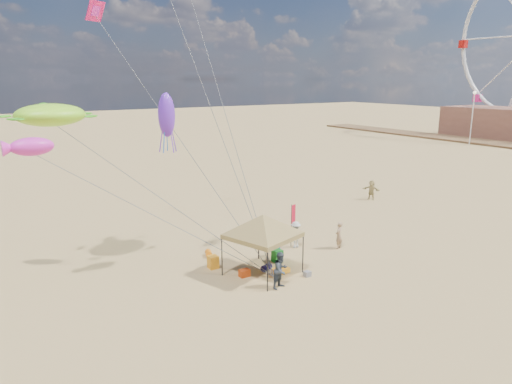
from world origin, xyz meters
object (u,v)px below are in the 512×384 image
person_near_c (296,235)px  person_far_c (371,190)px  chair_green (277,256)px  person_near_b (281,270)px  cooler_blue (275,248)px  person_near_a (339,235)px  beach_cart (281,270)px  chair_yellow (213,262)px  canopy_tent (263,217)px  feather_flag (293,218)px  lamp_north (473,109)px  cooler_red (244,273)px

person_near_c → person_far_c: bearing=-149.4°
person_near_c → chair_green: bearing=35.0°
person_near_b → cooler_blue: bearing=41.5°
person_near_a → person_far_c: 12.94m
beach_cart → person_near_a: 5.37m
cooler_blue → chair_yellow: bearing=-175.0°
person_near_b → canopy_tent: bearing=67.3°
canopy_tent → chair_yellow: size_ratio=8.31×
feather_flag → person_near_b: feather_flag is taller
canopy_tent → chair_yellow: bearing=131.6°
person_far_c → lamp_north: 42.79m
person_far_c → canopy_tent: bearing=-87.4°
canopy_tent → person_far_c: bearing=26.3°
person_far_c → person_near_a: bearing=-78.4°
feather_flag → cooler_blue: feather_flag is taller
feather_flag → chair_green: (-2.31, -1.65, -1.44)m
cooler_red → person_far_c: bearing=24.4°
chair_green → person_near_a: bearing=-3.5°
person_near_a → person_far_c: size_ratio=1.00×
person_near_a → lamp_north: lamp_north is taller
chair_yellow → person_near_c: size_ratio=0.42×
person_near_c → lamp_north: 56.69m
feather_flag → lamp_north: (51.77, 22.13, 3.73)m
chair_green → chair_yellow: bearing=162.0°
person_near_a → chair_yellow: bearing=-39.1°
beach_cart → person_near_b: 1.82m
canopy_tent → beach_cart: size_ratio=6.46×
canopy_tent → cooler_red: bearing=168.2°
canopy_tent → person_near_c: 5.04m
cooler_blue → person_near_b: 5.18m
beach_cart → lamp_north: bearing=24.7°
person_near_c → person_near_b: bearing=50.9°
cooler_red → cooler_blue: 4.16m
person_near_c → chair_yellow: bearing=7.1°
beach_cart → person_near_c: (3.10, 2.78, 0.62)m
cooler_blue → chair_yellow: 4.36m
chair_green → lamp_north: bearing=23.7°
feather_flag → cooler_blue: (-1.43, -0.15, -1.60)m
person_near_a → chair_green: bearing=-32.5°
cooler_red → person_near_c: (4.88, 2.02, 0.63)m
beach_cart → person_near_c: 4.21m
chair_green → person_near_b: 3.43m
feather_flag → person_far_c: size_ratio=1.59×
feather_flag → person_near_a: bearing=-43.3°
chair_yellow → person_near_c: bearing=1.5°
person_near_c → cooler_red: bearing=28.1°
canopy_tent → person_near_a: bearing=6.6°
person_near_b → feather_flag: bearing=30.7°
person_near_a → person_near_b: size_ratio=0.91×
feather_flag → lamp_north: bearing=23.1°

